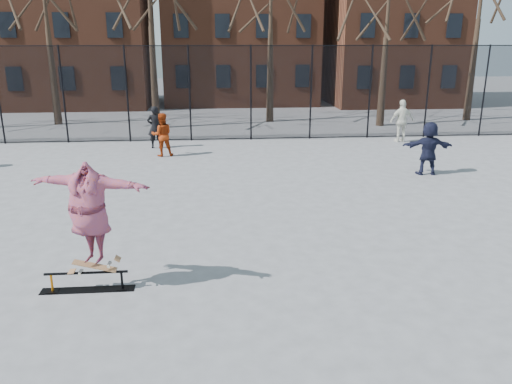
{
  "coord_description": "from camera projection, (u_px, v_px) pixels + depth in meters",
  "views": [
    {
      "loc": [
        -0.4,
        -8.52,
        4.18
      ],
      "look_at": [
        0.44,
        1.5,
        1.11
      ],
      "focal_mm": 35.0,
      "sensor_mm": 36.0,
      "label": 1
    }
  ],
  "objects": [
    {
      "name": "ground",
      "position": [
        239.0,
        272.0,
        9.37
      ],
      "size": [
        100.0,
        100.0,
        0.0
      ],
      "primitive_type": "plane",
      "color": "slate"
    },
    {
      "name": "skate_rail",
      "position": [
        87.0,
        283.0,
        8.67
      ],
      "size": [
        1.61,
        0.25,
        0.35
      ],
      "color": "black",
      "rests_on": "ground"
    },
    {
      "name": "skateboard",
      "position": [
        95.0,
        269.0,
        8.6
      ],
      "size": [
        0.8,
        0.19,
        0.1
      ],
      "primitive_type": null,
      "color": "#9E693F",
      "rests_on": "skate_rail"
    },
    {
      "name": "skater",
      "position": [
        90.0,
        219.0,
        8.33
      ],
      "size": [
        2.22,
        1.17,
        1.74
      ],
      "primitive_type": "imported",
      "rotation": [
        0.0,
        0.0,
        -0.29
      ],
      "color": "#3E3A92",
      "rests_on": "skateboard"
    },
    {
      "name": "bystander_black",
      "position": [
        155.0,
        127.0,
        19.94
      ],
      "size": [
        0.66,
        0.47,
        1.68
      ],
      "primitive_type": "imported",
      "rotation": [
        0.0,
        0.0,
        3.26
      ],
      "color": "black",
      "rests_on": "ground"
    },
    {
      "name": "bystander_red",
      "position": [
        162.0,
        135.0,
        18.56
      ],
      "size": [
        0.88,
        0.74,
        1.61
      ],
      "primitive_type": "imported",
      "rotation": [
        0.0,
        0.0,
        3.32
      ],
      "color": "#9C310D",
      "rests_on": "ground"
    },
    {
      "name": "bystander_white",
      "position": [
        402.0,
        121.0,
        21.16
      ],
      "size": [
        1.09,
        0.56,
        1.79
      ],
      "primitive_type": "imported",
      "rotation": [
        0.0,
        0.0,
        3.26
      ],
      "color": "white",
      "rests_on": "ground"
    },
    {
      "name": "bystander_navy",
      "position": [
        428.0,
        148.0,
        15.98
      ],
      "size": [
        1.64,
        0.67,
        1.72
      ],
      "primitive_type": "imported",
      "rotation": [
        0.0,
        0.0,
        3.04
      ],
      "color": "#1A1C34",
      "rests_on": "ground"
    },
    {
      "name": "fence",
      "position": [
        222.0,
        92.0,
        21.16
      ],
      "size": [
        34.03,
        0.07,
        4.0
      ],
      "color": "black",
      "rests_on": "ground"
    },
    {
      "name": "rowhouses",
      "position": [
        228.0,
        10.0,
        32.44
      ],
      "size": [
        29.0,
        7.0,
        13.0
      ],
      "color": "brown",
      "rests_on": "ground"
    }
  ]
}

